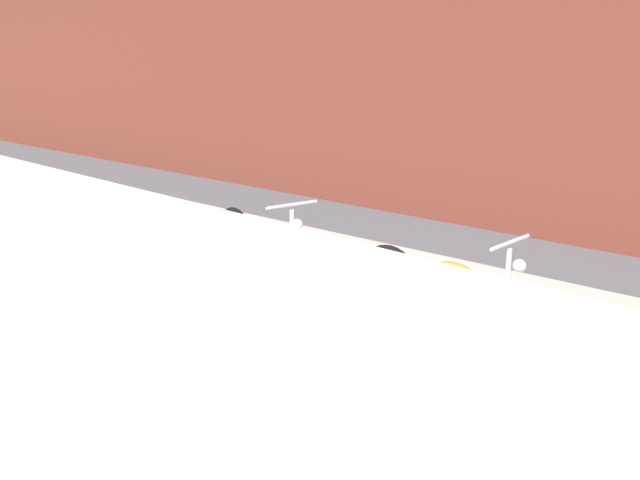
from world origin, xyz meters
name	(u,v)px	position (x,y,z in m)	size (l,w,h in m)	color
ground_plane	(272,357)	(0.00, 0.00, 0.00)	(80.00, 80.00, 0.00)	#47474C
sidewalk_slab	(389,301)	(0.00, 1.75, 0.00)	(36.00, 3.50, 0.01)	#9E998E
brick_building_wall	(547,57)	(0.00, 5.20, 2.33)	(36.00, 0.50, 4.67)	brown
motorcycle_green	(256,246)	(-1.52, 1.37, 0.40)	(1.95, 0.81, 1.03)	black
motorcycle_orange	(431,291)	(0.74, 1.35, 0.40)	(2.01, 0.58, 1.03)	black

